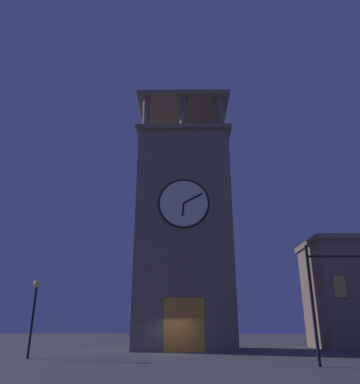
% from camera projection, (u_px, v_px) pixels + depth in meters
% --- Properties ---
extents(ground_plane, '(200.00, 200.00, 0.00)m').
position_uv_depth(ground_plane, '(175.00, 354.00, 26.56)').
color(ground_plane, '#4C4C51').
extents(clocktower, '(8.98, 8.33, 26.39)m').
position_uv_depth(clocktower, '(184.00, 233.00, 35.22)').
color(clocktower, '#75665B').
rests_on(clocktower, ground_plane).
extents(traffic_signal_near, '(4.44, 0.41, 5.83)m').
position_uv_depth(traffic_signal_near, '(339.00, 283.00, 18.87)').
color(traffic_signal_near, black).
rests_on(traffic_signal_near, ground_plane).
extents(street_lamp, '(0.44, 0.44, 4.59)m').
position_uv_depth(street_lamp, '(35.00, 302.00, 23.31)').
color(street_lamp, black).
rests_on(street_lamp, ground_plane).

